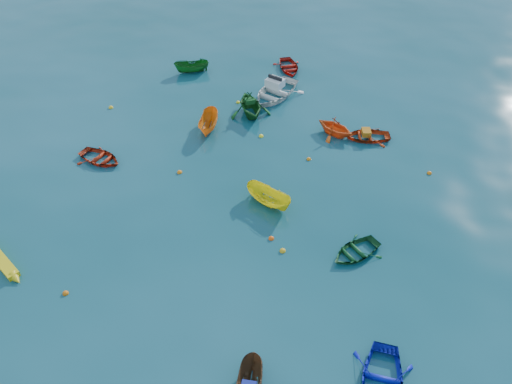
# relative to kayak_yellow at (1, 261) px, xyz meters

# --- Properties ---
(ground) EXTENTS (160.00, 160.00, 0.00)m
(ground) POSITION_rel_kayak_yellow_xyz_m (11.27, 3.27, 0.00)
(ground) COLOR #093B42
(ground) RESTS_ON ground
(sampan_yellow_mid) EXTENTS (3.26, 2.28, 1.18)m
(sampan_yellow_mid) POSITION_rel_kayak_yellow_xyz_m (12.14, 7.91, 0.00)
(sampan_yellow_mid) COLOR yellow
(sampan_yellow_mid) RESTS_ON ground
(dinghy_green_e) EXTENTS (3.40, 3.48, 0.59)m
(dinghy_green_e) POSITION_rel_kayak_yellow_xyz_m (17.43, 5.48, 0.00)
(dinghy_green_e) COLOR #114B22
(dinghy_green_e) RESTS_ON ground
(dinghy_red_nw) EXTENTS (3.40, 2.76, 0.62)m
(dinghy_red_nw) POSITION_rel_kayak_yellow_xyz_m (0.80, 8.88, 0.00)
(dinghy_red_nw) COLOR #A4240D
(dinghy_red_nw) RESTS_ON ground
(sampan_orange_n) EXTENTS (1.62, 3.21, 1.19)m
(sampan_orange_n) POSITION_rel_kayak_yellow_xyz_m (6.28, 14.04, 0.00)
(sampan_orange_n) COLOR orange
(sampan_orange_n) RESTS_ON ground
(dinghy_green_n) EXTENTS (4.22, 4.39, 1.78)m
(dinghy_green_n) POSITION_rel_kayak_yellow_xyz_m (8.48, 16.62, 0.00)
(dinghy_green_n) COLOR #13531A
(dinghy_green_n) RESTS_ON ground
(dinghy_red_ne) EXTENTS (3.52, 2.92, 0.63)m
(dinghy_red_ne) POSITION_rel_kayak_yellow_xyz_m (16.85, 15.93, 0.00)
(dinghy_red_ne) COLOR #BD350F
(dinghy_red_ne) RESTS_ON ground
(dinghy_red_far) EXTENTS (3.36, 3.76, 0.64)m
(dinghy_red_far) POSITION_rel_kayak_yellow_xyz_m (9.63, 23.83, 0.00)
(dinghy_red_far) COLOR #B2180E
(dinghy_red_far) RESTS_ON ground
(dinghy_orange_far) EXTENTS (3.34, 3.16, 1.39)m
(dinghy_orange_far) POSITION_rel_kayak_yellow_xyz_m (14.69, 15.79, 0.00)
(dinghy_orange_far) COLOR #ED5516
(dinghy_orange_far) RESTS_ON ground
(sampan_green_far) EXTENTS (2.96, 2.22, 1.08)m
(sampan_green_far) POSITION_rel_kayak_yellow_xyz_m (2.23, 21.22, 0.00)
(sampan_green_far) COLOR #145618
(sampan_green_far) RESTS_ON ground
(kayak_yellow) EXTENTS (3.72, 2.38, 0.39)m
(kayak_yellow) POSITION_rel_kayak_yellow_xyz_m (0.00, 0.00, 0.00)
(kayak_yellow) COLOR gold
(kayak_yellow) RESTS_ON ground
(motorboat_white) EXTENTS (4.65, 5.49, 1.57)m
(motorboat_white) POSITION_rel_kayak_yellow_xyz_m (9.55, 19.50, 0.00)
(motorboat_white) COLOR white
(motorboat_white) RESTS_ON ground
(tarp_green_b) EXTENTS (0.82, 0.76, 0.32)m
(tarp_green_b) POSITION_rel_kayak_yellow_xyz_m (8.43, 16.71, 1.05)
(tarp_green_b) COLOR #12481A
(tarp_green_b) RESTS_ON dinghy_green_n
(tarp_orange_b) EXTENTS (0.75, 0.88, 0.36)m
(tarp_orange_b) POSITION_rel_kayak_yellow_xyz_m (16.75, 15.91, 0.50)
(tarp_orange_b) COLOR #B96C12
(tarp_orange_b) RESTS_ON dinghy_red_ne
(buoy_or_a) EXTENTS (0.30, 0.30, 0.30)m
(buoy_or_a) POSITION_rel_kayak_yellow_xyz_m (4.30, -0.88, 0.00)
(buoy_or_a) COLOR #D0610B
(buoy_or_a) RESTS_ON ground
(buoy_ye_a) EXTENTS (0.33, 0.33, 0.33)m
(buoy_ye_a) POSITION_rel_kayak_yellow_xyz_m (13.76, 4.62, 0.00)
(buoy_ye_a) COLOR gold
(buoy_ye_a) RESTS_ON ground
(buoy_or_b) EXTENTS (0.31, 0.31, 0.31)m
(buoy_or_b) POSITION_rel_kayak_yellow_xyz_m (12.97, 5.31, 0.00)
(buoy_or_b) COLOR #F2510D
(buoy_or_b) RESTS_ON ground
(buoy_ye_b) EXTENTS (0.34, 0.34, 0.34)m
(buoy_ye_b) POSITION_rel_kayak_yellow_xyz_m (-1.54, 14.64, 0.00)
(buoy_ye_b) COLOR gold
(buoy_ye_b) RESTS_ON ground
(buoy_or_c) EXTENTS (0.32, 0.32, 0.32)m
(buoy_or_c) POSITION_rel_kayak_yellow_xyz_m (6.10, 9.14, 0.00)
(buoy_or_c) COLOR orange
(buoy_or_c) RESTS_ON ground
(buoy_ye_c) EXTENTS (0.32, 0.32, 0.32)m
(buoy_ye_c) POSITION_rel_kayak_yellow_xyz_m (9.95, 14.20, 0.00)
(buoy_ye_c) COLOR yellow
(buoy_ye_c) RESTS_ON ground
(buoy_or_d) EXTENTS (0.29, 0.29, 0.29)m
(buoy_or_d) POSITION_rel_kayak_yellow_xyz_m (13.55, 12.61, 0.00)
(buoy_or_d) COLOR orange
(buoy_or_d) RESTS_ON ground
(buoy_ye_d) EXTENTS (0.29, 0.29, 0.29)m
(buoy_ye_d) POSITION_rel_kayak_yellow_xyz_m (7.17, 17.86, 0.00)
(buoy_ye_d) COLOR #FFF11A
(buoy_ye_d) RESTS_ON ground
(buoy_or_e) EXTENTS (0.30, 0.30, 0.30)m
(buoy_or_e) POSITION_rel_kayak_yellow_xyz_m (21.00, 13.28, 0.00)
(buoy_or_e) COLOR orange
(buoy_or_e) RESTS_ON ground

